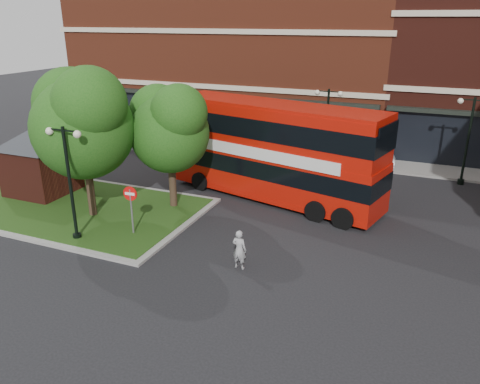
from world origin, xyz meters
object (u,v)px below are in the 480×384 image
at_px(woman, 239,249).
at_px(car_white, 362,155).
at_px(car_silver, 296,149).
at_px(bus, 274,145).

relative_size(woman, car_white, 0.38).
bearing_deg(car_silver, car_white, -91.36).
bearing_deg(car_silver, bus, -175.66).
height_order(woman, car_silver, woman).
xyz_separation_m(car_silver, car_white, (4.41, 0.11, -0.01)).
distance_m(bus, car_white, 8.79).
distance_m(woman, car_silver, 15.36).
height_order(bus, car_white, bus).
relative_size(bus, woman, 7.52).
relative_size(car_silver, car_white, 0.98).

